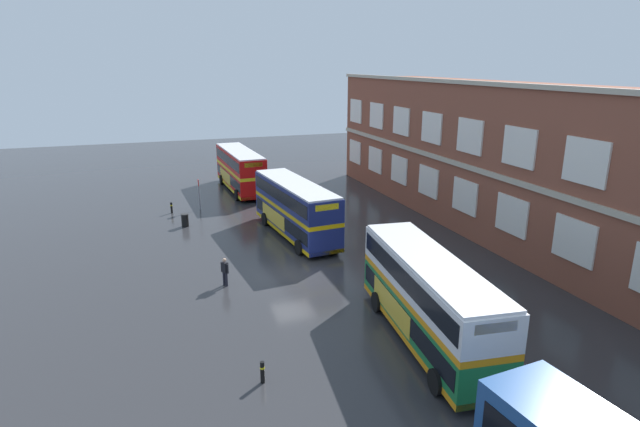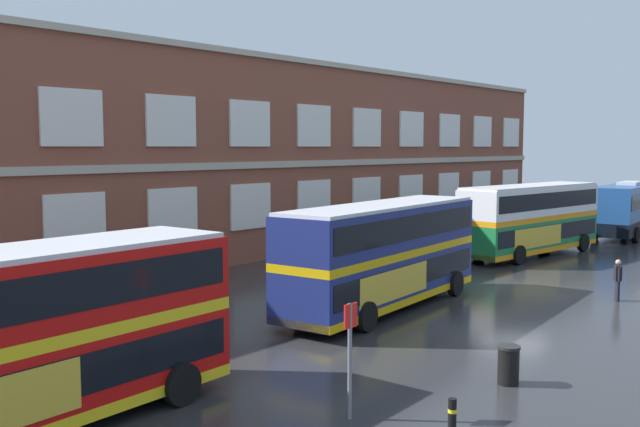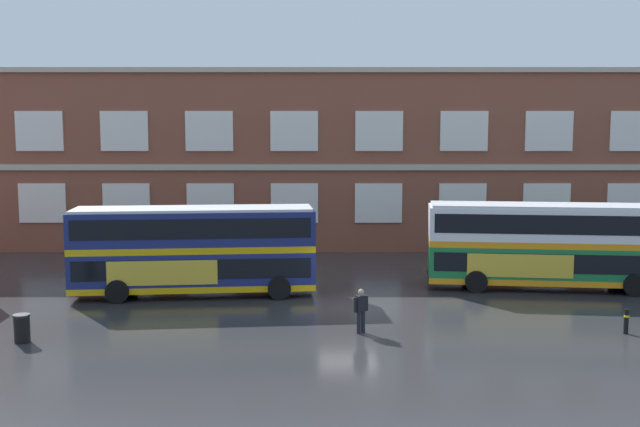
{
  "view_description": "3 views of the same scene",
  "coord_description": "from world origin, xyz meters",
  "px_view_note": "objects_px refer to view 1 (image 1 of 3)",
  "views": [
    {
      "loc": [
        28.17,
        -8.0,
        12.49
      ],
      "look_at": [
        -1.28,
        2.2,
        3.31
      ],
      "focal_mm": 28.92,
      "sensor_mm": 36.0,
      "label": 1
    },
    {
      "loc": [
        -29.06,
        -13.46,
        6.24
      ],
      "look_at": [
        -6.94,
        5.5,
        3.5
      ],
      "focal_mm": 39.83,
      "sensor_mm": 36.0,
      "label": 2
    },
    {
      "loc": [
        -1.22,
        -31.8,
        7.79
      ],
      "look_at": [
        -1.19,
        5.37,
        3.44
      ],
      "focal_mm": 42.18,
      "sensor_mm": 36.0,
      "label": 3
    }
  ],
  "objects_px": {
    "waiting_passenger": "(225,271)",
    "bus_stand_flag": "(199,191)",
    "double_decker_near": "(240,169)",
    "safety_bollard_east": "(262,372)",
    "station_litter_bin": "(185,220)",
    "double_decker_middle": "(295,208)",
    "safety_bollard_west": "(172,208)",
    "double_decker_far": "(428,298)"
  },
  "relations": [
    {
      "from": "safety_bollard_west",
      "to": "double_decker_far",
      "type": "bearing_deg",
      "value": 20.87
    },
    {
      "from": "bus_stand_flag",
      "to": "station_litter_bin",
      "type": "bearing_deg",
      "value": -19.87
    },
    {
      "from": "station_litter_bin",
      "to": "safety_bollard_east",
      "type": "xyz_separation_m",
      "value": [
        22.29,
        1.11,
        -0.03
      ]
    },
    {
      "from": "station_litter_bin",
      "to": "safety_bollard_east",
      "type": "height_order",
      "value": "station_litter_bin"
    },
    {
      "from": "double_decker_far",
      "to": "station_litter_bin",
      "type": "height_order",
      "value": "double_decker_far"
    },
    {
      "from": "double_decker_far",
      "to": "safety_bollard_west",
      "type": "bearing_deg",
      "value": -159.13
    },
    {
      "from": "safety_bollard_west",
      "to": "safety_bollard_east",
      "type": "distance_m",
      "value": 26.58
    },
    {
      "from": "safety_bollard_west",
      "to": "waiting_passenger",
      "type": "bearing_deg",
      "value": 6.77
    },
    {
      "from": "safety_bollard_east",
      "to": "double_decker_far",
      "type": "bearing_deg",
      "value": 95.44
    },
    {
      "from": "double_decker_far",
      "to": "station_litter_bin",
      "type": "relative_size",
      "value": 10.89
    },
    {
      "from": "double_decker_near",
      "to": "bus_stand_flag",
      "type": "relative_size",
      "value": 4.11
    },
    {
      "from": "waiting_passenger",
      "to": "double_decker_far",
      "type": "bearing_deg",
      "value": 40.45
    },
    {
      "from": "double_decker_far",
      "to": "station_litter_bin",
      "type": "xyz_separation_m",
      "value": [
        -21.53,
        -9.06,
        -1.63
      ]
    },
    {
      "from": "bus_stand_flag",
      "to": "safety_bollard_west",
      "type": "relative_size",
      "value": 2.84
    },
    {
      "from": "double_decker_far",
      "to": "double_decker_middle",
      "type": "bearing_deg",
      "value": -175.05
    },
    {
      "from": "waiting_passenger",
      "to": "bus_stand_flag",
      "type": "xyz_separation_m",
      "value": [
        -16.94,
        0.47,
        0.7
      ]
    },
    {
      "from": "safety_bollard_west",
      "to": "station_litter_bin",
      "type": "bearing_deg",
      "value": 10.23
    },
    {
      "from": "double_decker_far",
      "to": "safety_bollard_west",
      "type": "distance_m",
      "value": 27.61
    },
    {
      "from": "safety_bollard_east",
      "to": "station_litter_bin",
      "type": "bearing_deg",
      "value": -177.15
    },
    {
      "from": "double_decker_near",
      "to": "safety_bollard_east",
      "type": "xyz_separation_m",
      "value": [
        32.77,
        -5.32,
        -1.66
      ]
    },
    {
      "from": "double_decker_near",
      "to": "bus_stand_flag",
      "type": "bearing_deg",
      "value": -39.03
    },
    {
      "from": "waiting_passenger",
      "to": "bus_stand_flag",
      "type": "relative_size",
      "value": 0.63
    },
    {
      "from": "bus_stand_flag",
      "to": "station_litter_bin",
      "type": "distance_m",
      "value": 5.05
    },
    {
      "from": "safety_bollard_west",
      "to": "safety_bollard_east",
      "type": "height_order",
      "value": "same"
    },
    {
      "from": "double_decker_near",
      "to": "station_litter_bin",
      "type": "distance_m",
      "value": 12.41
    },
    {
      "from": "bus_stand_flag",
      "to": "station_litter_bin",
      "type": "height_order",
      "value": "bus_stand_flag"
    },
    {
      "from": "double_decker_far",
      "to": "safety_bollard_west",
      "type": "height_order",
      "value": "double_decker_far"
    },
    {
      "from": "station_litter_bin",
      "to": "double_decker_near",
      "type": "bearing_deg",
      "value": 148.52
    },
    {
      "from": "double_decker_near",
      "to": "safety_bollard_east",
      "type": "distance_m",
      "value": 33.24
    },
    {
      "from": "double_decker_near",
      "to": "bus_stand_flag",
      "type": "height_order",
      "value": "double_decker_near"
    },
    {
      "from": "double_decker_middle",
      "to": "bus_stand_flag",
      "type": "relative_size",
      "value": 4.15
    },
    {
      "from": "double_decker_near",
      "to": "safety_bollard_west",
      "type": "distance_m",
      "value": 9.67
    },
    {
      "from": "double_decker_middle",
      "to": "safety_bollard_west",
      "type": "distance_m",
      "value": 12.57
    },
    {
      "from": "bus_stand_flag",
      "to": "safety_bollard_east",
      "type": "distance_m",
      "value": 26.95
    },
    {
      "from": "double_decker_near",
      "to": "safety_bollard_east",
      "type": "height_order",
      "value": "double_decker_near"
    },
    {
      "from": "safety_bollard_east",
      "to": "waiting_passenger",
      "type": "bearing_deg",
      "value": 179.47
    },
    {
      "from": "double_decker_near",
      "to": "safety_bollard_east",
      "type": "bearing_deg",
      "value": -9.21
    },
    {
      "from": "double_decker_near",
      "to": "waiting_passenger",
      "type": "distance_m",
      "value": 23.42
    },
    {
      "from": "double_decker_near",
      "to": "safety_bollard_west",
      "type": "xyz_separation_m",
      "value": [
        6.26,
        -7.19,
        -1.66
      ]
    },
    {
      "from": "double_decker_far",
      "to": "bus_stand_flag",
      "type": "xyz_separation_m",
      "value": [
        -26.16,
        -7.38,
        -0.51
      ]
    },
    {
      "from": "double_decker_middle",
      "to": "waiting_passenger",
      "type": "xyz_separation_m",
      "value": [
        7.33,
        -6.42,
        -1.22
      ]
    },
    {
      "from": "double_decker_middle",
      "to": "bus_stand_flag",
      "type": "height_order",
      "value": "double_decker_middle"
    }
  ]
}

